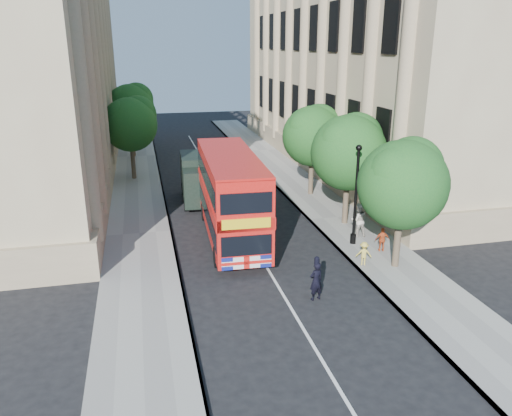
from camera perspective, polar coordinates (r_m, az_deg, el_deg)
ground at (r=19.72m, az=4.49°, el=-12.10°), size 120.00×120.00×0.00m
pavement_right at (r=30.09m, az=9.25°, el=-1.13°), size 3.50×80.00×0.12m
pavement_left at (r=27.98m, az=-13.17°, el=-2.91°), size 3.50×80.00×0.12m
building_right at (r=44.49m, az=12.86°, el=16.67°), size 12.00×38.00×18.00m
building_left at (r=41.05m, az=-26.04°, el=15.23°), size 12.00×38.00×18.00m
tree_right_near at (r=22.93m, az=16.51°, el=3.12°), size 4.00×4.00×6.08m
tree_right_mid at (r=28.10m, az=10.62°, el=6.69°), size 4.20×4.20×6.37m
tree_right_far at (r=33.61m, az=6.52°, el=8.54°), size 4.00×4.00×6.15m
tree_left_far at (r=38.59m, az=-14.16°, el=9.57°), size 4.00×4.00×6.30m
tree_left_back at (r=46.49m, az=-14.13°, el=11.31°), size 4.20×4.20×6.65m
lamp_post at (r=25.56m, az=11.31°, el=1.01°), size 0.32×0.32×5.16m
double_decker_bus at (r=26.01m, az=-2.91°, el=1.57°), size 2.98×9.80×4.48m
box_van at (r=32.71m, az=-6.53°, el=3.18°), size 2.39×5.38×3.02m
police_constable at (r=20.50m, az=6.87°, el=-8.30°), size 0.68×0.53×1.65m
woman_pedestrian at (r=27.04m, az=11.62°, el=-1.35°), size 0.93×0.74×1.83m
child_a at (r=25.49m, az=14.24°, el=-3.52°), size 0.76×0.44×1.21m
child_b at (r=23.77m, az=12.22°, el=-5.10°), size 0.83×0.64×1.13m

